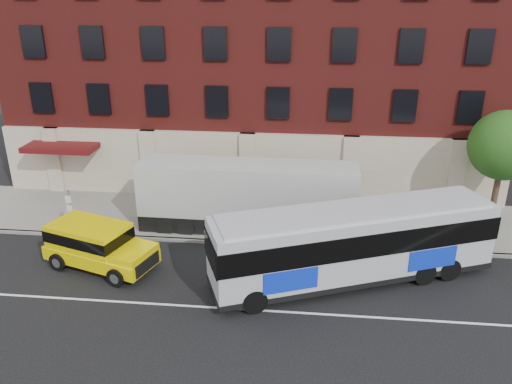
# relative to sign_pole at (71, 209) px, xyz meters

# --- Properties ---
(ground) EXTENTS (120.00, 120.00, 0.00)m
(ground) POSITION_rel_sign_pole_xyz_m (8.50, -6.15, -1.45)
(ground) COLOR black
(ground) RESTS_ON ground
(sidewalk) EXTENTS (60.00, 6.00, 0.15)m
(sidewalk) POSITION_rel_sign_pole_xyz_m (8.50, 2.85, -1.38)
(sidewalk) COLOR gray
(sidewalk) RESTS_ON ground
(kerb) EXTENTS (60.00, 0.25, 0.15)m
(kerb) POSITION_rel_sign_pole_xyz_m (8.50, -0.15, -1.38)
(kerb) COLOR gray
(kerb) RESTS_ON ground
(lane_line) EXTENTS (60.00, 0.12, 0.01)m
(lane_line) POSITION_rel_sign_pole_xyz_m (8.50, -5.65, -1.45)
(lane_line) COLOR silver
(lane_line) RESTS_ON ground
(building) EXTENTS (30.00, 12.10, 15.00)m
(building) POSITION_rel_sign_pole_xyz_m (8.49, 10.77, 6.13)
(building) COLOR maroon
(building) RESTS_ON sidewalk
(sign_pole) EXTENTS (0.30, 0.20, 2.50)m
(sign_pole) POSITION_rel_sign_pole_xyz_m (0.00, 0.00, 0.00)
(sign_pole) COLOR slate
(sign_pole) RESTS_ON ground
(street_tree) EXTENTS (3.60, 3.60, 6.20)m
(street_tree) POSITION_rel_sign_pole_xyz_m (22.04, 3.34, 2.96)
(street_tree) COLOR #3A2B1D
(street_tree) RESTS_ON sidewalk
(city_bus) EXTENTS (12.62, 7.10, 3.43)m
(city_bus) POSITION_rel_sign_pole_xyz_m (14.13, -2.92, 0.44)
(city_bus) COLOR #B2B5BD
(city_bus) RESTS_ON ground
(yellow_suv) EXTENTS (5.54, 3.60, 2.06)m
(yellow_suv) POSITION_rel_sign_pole_xyz_m (2.50, -2.92, -0.27)
(yellow_suv) COLOR #FFE400
(yellow_suv) RESTS_ON ground
(shipping_container) EXTENTS (11.25, 2.55, 3.74)m
(shipping_container) POSITION_rel_sign_pole_xyz_m (8.99, 1.45, 0.40)
(shipping_container) COLOR black
(shipping_container) RESTS_ON ground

